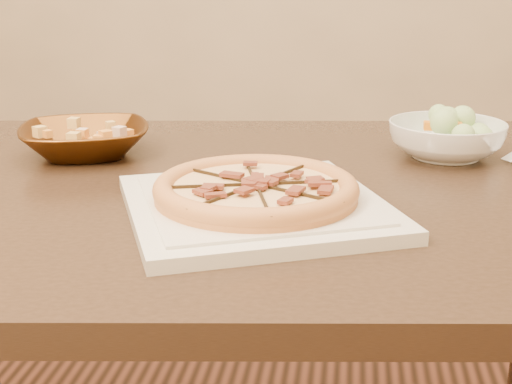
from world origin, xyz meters
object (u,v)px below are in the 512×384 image
(pizza, at_px, (256,189))
(salad_bowl, at_px, (446,140))
(plate, at_px, (256,206))
(bronze_bowl, at_px, (85,140))
(dining_table, at_px, (199,245))

(pizza, xyz_separation_m, salad_bowl, (0.28, 0.33, -0.00))
(plate, relative_size, bronze_bowl, 1.98)
(pizza, bearing_deg, plate, -24.59)
(dining_table, distance_m, bronze_bowl, 0.29)
(plate, distance_m, salad_bowl, 0.43)
(plate, height_order, pizza, pizza)
(dining_table, xyz_separation_m, plate, (0.11, -0.13, 0.11))
(plate, relative_size, salad_bowl, 2.19)
(bronze_bowl, bearing_deg, pizza, -37.99)
(plate, bearing_deg, dining_table, 129.80)
(pizza, xyz_separation_m, bronze_bowl, (-0.33, 0.26, -0.01))
(dining_table, bearing_deg, bronze_bowl, 150.00)
(plate, bearing_deg, pizza, 155.41)
(bronze_bowl, relative_size, salad_bowl, 1.11)
(dining_table, bearing_deg, salad_bowl, 27.35)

